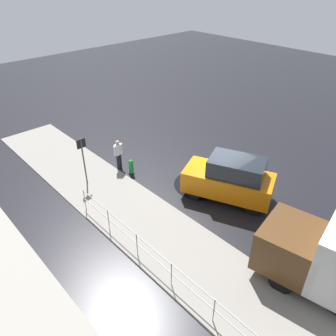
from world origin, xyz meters
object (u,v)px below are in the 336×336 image
at_px(moving_hatchback, 230,179).
at_px(fire_hydrant, 131,167).
at_px(sign_post, 83,155).
at_px(pedestrian, 118,152).

distance_m(moving_hatchback, fire_hydrant, 5.06).
relative_size(fire_hydrant, sign_post, 0.33).
bearing_deg(pedestrian, moving_hatchback, -158.30).
xyz_separation_m(pedestrian, sign_post, (0.01, 1.93, 0.62)).
xyz_separation_m(moving_hatchback, fire_hydrant, (4.60, 2.01, -0.63)).
relative_size(fire_hydrant, pedestrian, 0.50).
xyz_separation_m(moving_hatchback, pedestrian, (5.42, 2.16, -0.07)).
bearing_deg(sign_post, fire_hydrant, -111.76).
distance_m(moving_hatchback, sign_post, 6.82).
height_order(moving_hatchback, sign_post, sign_post).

